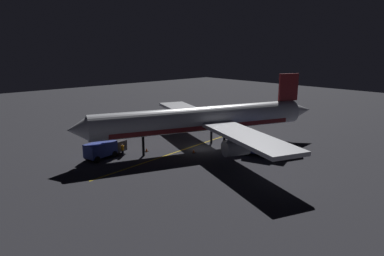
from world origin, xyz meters
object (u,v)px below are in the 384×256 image
Objects in this scene: traffic_cone_near_right at (147,150)px; ground_crew_worker at (123,150)px; traffic_cone_under_wing at (116,153)px; baggage_truck at (104,149)px; airliner at (206,120)px; catering_truck at (262,147)px; traffic_cone_near_left at (194,151)px.

ground_crew_worker is at bearing 82.42° from traffic_cone_near_right.
traffic_cone_under_wing is at bearing 24.42° from ground_crew_worker.
airliner is at bearing -114.70° from baggage_truck.
ground_crew_worker is (13.09, 14.49, -0.36)m from catering_truck.
traffic_cone_near_right is at bearing -109.64° from traffic_cone_under_wing.
ground_crew_worker is 3.16× the size of traffic_cone_near_left.
traffic_cone_near_right is (5.11, 4.68, 0.00)m from traffic_cone_near_left.
catering_truck is (-14.23, -16.66, 0.05)m from baggage_truck.
traffic_cone_near_left and traffic_cone_near_right have the same top height.
traffic_cone_near_right is (-1.64, -5.86, -0.94)m from baggage_truck.
baggage_truck reaches higher than traffic_cone_near_right.
baggage_truck is 1.96m from traffic_cone_under_wing.
airliner is 21.80× the size of ground_crew_worker.
traffic_cone_near_left is 1.00× the size of traffic_cone_near_right.
traffic_cone_near_right is (-0.49, -3.69, -0.64)m from ground_crew_worker.
ground_crew_worker is at bearing 65.93° from airliner.
baggage_truck is (6.20, 13.48, -3.19)m from airliner.
airliner is 9.19m from catering_truck.
traffic_cone_near_left is at bearing 100.56° from airliner.
traffic_cone_under_wing is at bearing 53.23° from traffic_cone_near_left.
catering_truck is at bearing -140.72° from traffic_cone_near_left.
traffic_cone_near_left is 6.93m from traffic_cone_near_right.
traffic_cone_under_wing is (14.07, 14.94, -0.99)m from catering_truck.
traffic_cone_near_right is at bearing -97.58° from ground_crew_worker.
traffic_cone_near_left is (7.48, 6.12, -0.99)m from catering_truck.
baggage_truck reaches higher than traffic_cone_near_left.
ground_crew_worker is at bearing -117.86° from baggage_truck.
baggage_truck is 1.05× the size of catering_truck.
traffic_cone_under_wing is (-0.16, -1.72, -0.94)m from baggage_truck.
traffic_cone_near_left is 1.00× the size of traffic_cone_under_wing.
traffic_cone_near_left is at bearing -126.77° from traffic_cone_under_wing.
airliner is 15.18m from baggage_truck.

